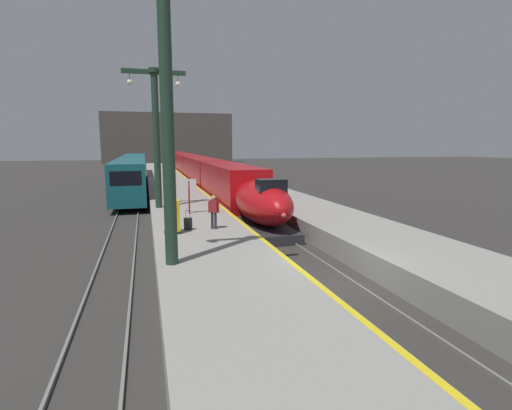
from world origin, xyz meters
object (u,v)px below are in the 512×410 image
object	(u,v)px
station_column_near	(166,90)
departure_info_board	(189,189)
regional_train_adjacent	(133,171)
ticket_machine_yellow	(172,218)
highspeed_train_main	(195,168)
station_column_mid	(156,125)
rolling_suitcase	(188,224)
passenger_near_edge	(214,209)

from	to	relation	value
station_column_near	departure_info_board	bearing A→B (deg)	80.41
regional_train_adjacent	ticket_machine_yellow	bearing A→B (deg)	-85.12
highspeed_train_main	departure_info_board	xyz separation A→B (m)	(-4.18, -31.79, 0.59)
station_column_mid	rolling_suitcase	world-z (taller)	station_column_mid
regional_train_adjacent	rolling_suitcase	distance (m)	29.49
station_column_mid	highspeed_train_main	bearing A→B (deg)	78.46
highspeed_train_main	ticket_machine_yellow	distance (m)	37.45
rolling_suitcase	ticket_machine_yellow	bearing A→B (deg)	-144.61
regional_train_adjacent	passenger_near_edge	distance (m)	29.75
highspeed_train_main	passenger_near_edge	size ratio (longest dim) A/B	45.06
station_column_near	ticket_machine_yellow	xyz separation A→B (m)	(0.35, 4.93, -5.24)
highspeed_train_main	regional_train_adjacent	bearing A→B (deg)	-138.45
regional_train_adjacent	station_column_near	distance (m)	35.20
regional_train_adjacent	departure_info_board	xyz separation A→B (m)	(3.92, -24.61, 0.43)
station_column_near	rolling_suitcase	world-z (taller)	station_column_near
regional_train_adjacent	rolling_suitcase	xyz separation A→B (m)	(3.34, -29.29, -0.77)
passenger_near_edge	rolling_suitcase	size ratio (longest dim) A/B	1.72
passenger_near_edge	regional_train_adjacent	bearing A→B (deg)	98.94
station_column_mid	passenger_near_edge	xyz separation A→B (m)	(2.42, -7.68, -4.45)
station_column_near	passenger_near_edge	world-z (taller)	station_column_near
station_column_near	rolling_suitcase	distance (m)	7.98
highspeed_train_main	station_column_mid	xyz separation A→B (m)	(-5.90, -28.89, 4.52)
passenger_near_edge	departure_info_board	world-z (taller)	departure_info_board
ticket_machine_yellow	station_column_near	bearing A→B (deg)	-94.06
station_column_mid	station_column_near	bearing A→B (deg)	-90.00
rolling_suitcase	ticket_machine_yellow	xyz separation A→B (m)	(-0.79, -0.56, 0.44)
station_column_near	passenger_near_edge	xyz separation A→B (m)	(2.42, 5.40, -4.99)
highspeed_train_main	regional_train_adjacent	world-z (taller)	regional_train_adjacent
station_column_mid	passenger_near_edge	world-z (taller)	station_column_mid
station_column_mid	ticket_machine_yellow	size ratio (longest dim) A/B	5.63
highspeed_train_main	departure_info_board	world-z (taller)	highspeed_train_main
station_column_mid	ticket_machine_yellow	distance (m)	9.40
regional_train_adjacent	highspeed_train_main	bearing A→B (deg)	41.55
rolling_suitcase	station_column_near	bearing A→B (deg)	-101.76
station_column_mid	departure_info_board	size ratio (longest dim) A/B	4.25
regional_train_adjacent	station_column_mid	distance (m)	22.26
departure_info_board	station_column_mid	bearing A→B (deg)	120.71
highspeed_train_main	departure_info_board	size ratio (longest dim) A/B	35.92
station_column_mid	rolling_suitcase	bearing A→B (deg)	-81.41
highspeed_train_main	rolling_suitcase	size ratio (longest dim) A/B	77.54
passenger_near_edge	rolling_suitcase	bearing A→B (deg)	175.44
rolling_suitcase	departure_info_board	size ratio (longest dim) A/B	0.46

